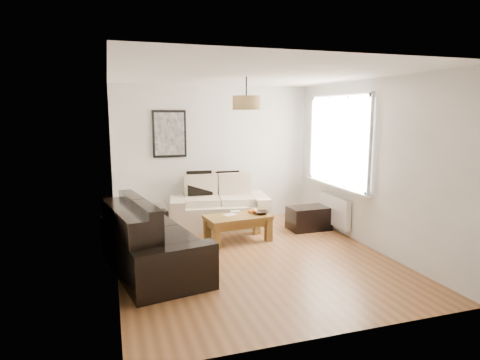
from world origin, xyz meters
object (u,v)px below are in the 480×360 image
object	(u,v)px
coffee_table	(238,228)
ottoman	(309,218)
sofa_leather	(153,238)
loveseat_cream	(219,202)

from	to	relation	value
coffee_table	ottoman	distance (m)	1.45
sofa_leather	coffee_table	xyz separation A→B (m)	(1.46, 0.83, -0.23)
loveseat_cream	ottoman	xyz separation A→B (m)	(1.48, -0.73, -0.23)
loveseat_cream	sofa_leather	xyz separation A→B (m)	(-1.40, -1.80, -0.00)
sofa_leather	coffee_table	bearing A→B (deg)	-71.34
loveseat_cream	ottoman	bearing A→B (deg)	-17.95
sofa_leather	ottoman	bearing A→B (deg)	-80.44
loveseat_cream	coffee_table	bearing A→B (deg)	-78.33
coffee_table	sofa_leather	bearing A→B (deg)	-150.42
loveseat_cream	ottoman	distance (m)	1.67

